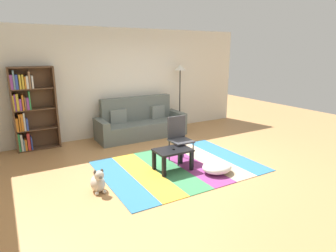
% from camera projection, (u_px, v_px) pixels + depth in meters
% --- Properties ---
extents(ground_plane, '(14.00, 14.00, 0.00)m').
position_uv_depth(ground_plane, '(181.00, 162.00, 5.68)').
color(ground_plane, '#B27F4C').
extents(back_wall, '(6.80, 0.10, 2.70)m').
position_uv_depth(back_wall, '(129.00, 82.00, 7.47)').
color(back_wall, silver).
rests_on(back_wall, ground_plane).
extents(rug, '(2.88, 2.15, 0.01)m').
position_uv_depth(rug, '(179.00, 166.00, 5.46)').
color(rug, teal).
rests_on(rug, ground_plane).
extents(couch, '(2.26, 0.80, 1.00)m').
position_uv_depth(couch, '(140.00, 124.00, 7.32)').
color(couch, '#59605B').
rests_on(couch, ground_plane).
extents(bookshelf, '(0.90, 0.28, 1.82)m').
position_uv_depth(bookshelf, '(29.00, 108.00, 6.18)').
color(bookshelf, brown).
rests_on(bookshelf, ground_plane).
extents(coffee_table, '(0.66, 0.45, 0.40)m').
position_uv_depth(coffee_table, '(173.00, 154.00, 5.22)').
color(coffee_table, black).
rests_on(coffee_table, rug).
extents(pouf, '(0.55, 0.47, 0.20)m').
position_uv_depth(pouf, '(217.00, 167.00, 5.14)').
color(pouf, white).
rests_on(pouf, rug).
extents(dog, '(0.22, 0.35, 0.40)m').
position_uv_depth(dog, '(98.00, 182.00, 4.45)').
color(dog, beige).
rests_on(dog, ground_plane).
extents(standing_lamp, '(0.32, 0.32, 1.77)m').
position_uv_depth(standing_lamp, '(180.00, 76.00, 7.85)').
color(standing_lamp, black).
rests_on(standing_lamp, ground_plane).
extents(tv_remote, '(0.10, 0.16, 0.02)m').
position_uv_depth(tv_remote, '(173.00, 148.00, 5.23)').
color(tv_remote, black).
rests_on(tv_remote, coffee_table).
extents(folding_chair, '(0.40, 0.40, 0.90)m').
position_uv_depth(folding_chair, '(179.00, 135.00, 5.62)').
color(folding_chair, '#38383D').
rests_on(folding_chair, ground_plane).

